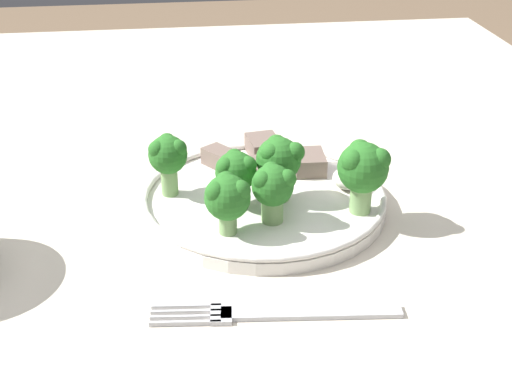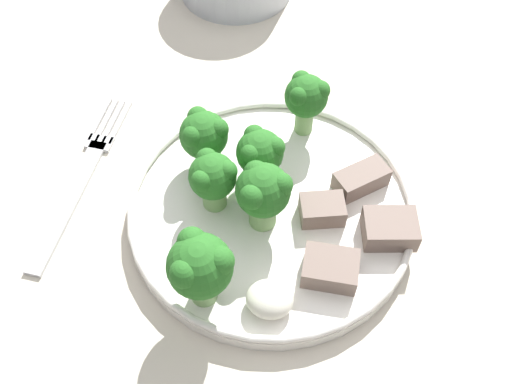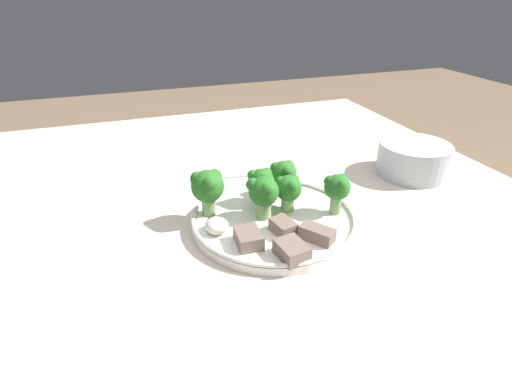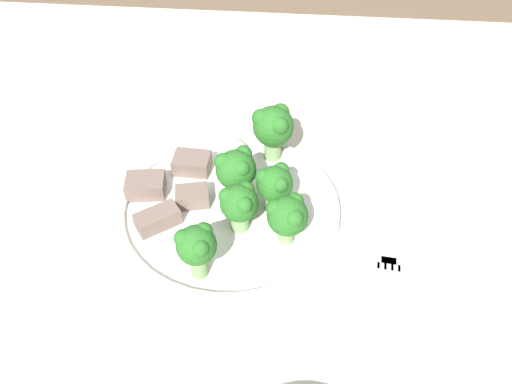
# 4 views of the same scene
# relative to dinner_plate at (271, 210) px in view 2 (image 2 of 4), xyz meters

# --- Properties ---
(table) EXTENTS (1.27, 0.95, 0.73)m
(table) POSITION_rel_dinner_plate_xyz_m (0.05, -0.01, -0.10)
(table) COLOR beige
(table) RESTS_ON ground_plane
(dinner_plate) EXTENTS (0.24, 0.24, 0.02)m
(dinner_plate) POSITION_rel_dinner_plate_xyz_m (0.00, 0.00, 0.00)
(dinner_plate) COLOR white
(dinner_plate) RESTS_ON table
(fork) EXTENTS (0.04, 0.20, 0.00)m
(fork) POSITION_rel_dinner_plate_xyz_m (-0.17, 0.01, -0.01)
(fork) COLOR silver
(fork) RESTS_ON table
(broccoli_floret_near_rim_left) EXTENTS (0.04, 0.04, 0.06)m
(broccoli_floret_near_rim_left) POSITION_rel_dinner_plate_xyz_m (-0.01, -0.02, 0.04)
(broccoli_floret_near_rim_left) COLOR #7FA866
(broccoli_floret_near_rim_left) RESTS_ON dinner_plate
(broccoli_floret_center_left) EXTENTS (0.05, 0.05, 0.07)m
(broccoli_floret_center_left) POSITION_rel_dinner_plate_xyz_m (-0.04, -0.09, 0.05)
(broccoli_floret_center_left) COLOR #7FA866
(broccoli_floret_center_left) RESTS_ON dinner_plate
(broccoli_floret_back_left) EXTENTS (0.04, 0.04, 0.06)m
(broccoli_floret_back_left) POSITION_rel_dinner_plate_xyz_m (0.02, 0.09, 0.04)
(broccoli_floret_back_left) COLOR #7FA866
(broccoli_floret_back_left) RESTS_ON dinner_plate
(broccoli_floret_front_left) EXTENTS (0.04, 0.04, 0.06)m
(broccoli_floret_front_left) POSITION_rel_dinner_plate_xyz_m (-0.01, 0.03, 0.04)
(broccoli_floret_front_left) COLOR #7FA866
(broccoli_floret_front_left) RESTS_ON dinner_plate
(broccoli_floret_center_back) EXTENTS (0.04, 0.04, 0.06)m
(broccoli_floret_center_back) POSITION_rel_dinner_plate_xyz_m (-0.06, 0.04, 0.04)
(broccoli_floret_center_back) COLOR #7FA866
(broccoli_floret_center_back) RESTS_ON dinner_plate
(broccoli_floret_mid_cluster) EXTENTS (0.04, 0.04, 0.06)m
(broccoli_floret_mid_cluster) POSITION_rel_dinner_plate_xyz_m (-0.05, -0.00, 0.04)
(broccoli_floret_mid_cluster) COLOR #7FA866
(broccoli_floret_mid_cluster) RESTS_ON dinner_plate
(meat_slice_front_slice) EXTENTS (0.04, 0.03, 0.02)m
(meat_slice_front_slice) POSITION_rel_dinner_plate_xyz_m (0.04, -0.00, 0.01)
(meat_slice_front_slice) COLOR #756056
(meat_slice_front_slice) RESTS_ON dinner_plate
(meat_slice_middle_slice) EXTENTS (0.04, 0.03, 0.02)m
(meat_slice_middle_slice) POSITION_rel_dinner_plate_xyz_m (0.05, -0.05, 0.01)
(meat_slice_middle_slice) COLOR #756056
(meat_slice_middle_slice) RESTS_ON dinner_plate
(meat_slice_rear_slice) EXTENTS (0.05, 0.05, 0.02)m
(meat_slice_rear_slice) POSITION_rel_dinner_plate_xyz_m (0.07, 0.03, 0.01)
(meat_slice_rear_slice) COLOR #756056
(meat_slice_rear_slice) RESTS_ON dinner_plate
(meat_slice_edge_slice) EXTENTS (0.05, 0.04, 0.02)m
(meat_slice_edge_slice) POSITION_rel_dinner_plate_xyz_m (0.10, -0.01, 0.01)
(meat_slice_edge_slice) COLOR #756056
(meat_slice_edge_slice) RESTS_ON dinner_plate
(sauce_dollop) EXTENTS (0.04, 0.03, 0.02)m
(sauce_dollop) POSITION_rel_dinner_plate_xyz_m (0.01, -0.09, 0.01)
(sauce_dollop) COLOR silver
(sauce_dollop) RESTS_ON dinner_plate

